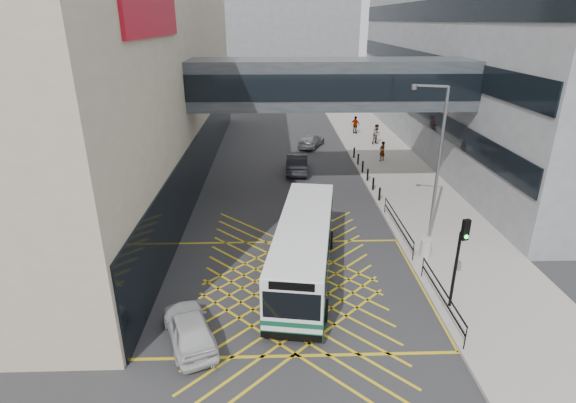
{
  "coord_description": "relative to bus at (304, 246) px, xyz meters",
  "views": [
    {
      "loc": [
        -0.68,
        -17.44,
        11.32
      ],
      "look_at": [
        0.0,
        4.0,
        2.6
      ],
      "focal_mm": 28.0,
      "sensor_mm": 36.0,
      "label": 1
    }
  ],
  "objects": [
    {
      "name": "bus",
      "position": [
        0.0,
        0.0,
        0.0
      ],
      "size": [
        3.87,
        10.41,
        2.85
      ],
      "rotation": [
        0.0,
        0.0,
        -0.15
      ],
      "color": "white",
      "rests_on": "ground"
    },
    {
      "name": "car_white",
      "position": [
        -4.59,
        -4.73,
        -0.87
      ],
      "size": [
        3.1,
        4.45,
        1.31
      ],
      "primitive_type": "imported",
      "rotation": [
        0.0,
        0.0,
        3.52
      ],
      "color": "silver",
      "rests_on": "ground"
    },
    {
      "name": "pedestrian_c",
      "position": [
        7.2,
        27.75,
        -0.46
      ],
      "size": [
        1.15,
        1.09,
        1.82
      ],
      "primitive_type": "imported",
      "rotation": [
        0.0,
        0.0,
        2.44
      ],
      "color": "gray",
      "rests_on": "pavement"
    },
    {
      "name": "box_junction",
      "position": [
        -0.66,
        -1.12,
        -1.52
      ],
      "size": [
        12.0,
        9.0,
        0.01
      ],
      "color": "gold",
      "rests_on": "ground"
    },
    {
      "name": "ground",
      "position": [
        -0.66,
        -1.12,
        -1.53
      ],
      "size": [
        120.0,
        120.0,
        0.0
      ],
      "primitive_type": "plane",
      "color": "#333335"
    },
    {
      "name": "kerb_railings",
      "position": [
        5.49,
        0.66,
        -0.65
      ],
      "size": [
        0.05,
        12.54,
        1.0
      ],
      "color": "black",
      "rests_on": "pavement"
    },
    {
      "name": "pedestrian_a",
      "position": [
        7.78,
        17.89,
        -0.53
      ],
      "size": [
        0.82,
        0.76,
        1.68
      ],
      "primitive_type": "imported",
      "rotation": [
        0.0,
        0.0,
        3.72
      ],
      "color": "gray",
      "rests_on": "pavement"
    },
    {
      "name": "bollards",
      "position": [
        5.59,
        13.88,
        -0.92
      ],
      "size": [
        0.14,
        10.14,
        0.9
      ],
      "color": "black",
      "rests_on": "pavement"
    },
    {
      "name": "pavement",
      "position": [
        8.34,
        13.88,
        -1.45
      ],
      "size": [
        6.0,
        54.0,
        0.16
      ],
      "primitive_type": "cube",
      "color": "#A49F96",
      "rests_on": "ground"
    },
    {
      "name": "car_dark",
      "position": [
        0.48,
        15.57,
        -0.77
      ],
      "size": [
        2.26,
        4.99,
        1.52
      ],
      "primitive_type": "imported",
      "rotation": [
        0.0,
        0.0,
        3.07
      ],
      "color": "black",
      "rests_on": "ground"
    },
    {
      "name": "litter_bin",
      "position": [
        6.24,
        1.27,
        -0.9
      ],
      "size": [
        0.54,
        0.54,
        0.94
      ],
      "primitive_type": "cylinder",
      "color": "#ADA89E",
      "rests_on": "pavement"
    },
    {
      "name": "street_lamp",
      "position": [
        7.04,
        3.61,
        3.29
      ],
      "size": [
        1.83,
        0.78,
        8.18
      ],
      "rotation": [
        0.0,
        0.0,
        -0.31
      ],
      "color": "slate",
      "rests_on": "pavement"
    },
    {
      "name": "traffic_light",
      "position": [
        5.99,
        -3.05,
        1.27
      ],
      "size": [
        0.32,
        0.48,
        4.05
      ],
      "rotation": [
        0.0,
        0.0,
        0.26
      ],
      "color": "black",
      "rests_on": "pavement"
    },
    {
      "name": "skybridge",
      "position": [
        2.34,
        10.88,
        5.97
      ],
      "size": [
        20.0,
        4.1,
        3.0
      ],
      "color": "#373C41",
      "rests_on": "ground"
    },
    {
      "name": "building_far",
      "position": [
        -2.66,
        58.88,
        7.47
      ],
      "size": [
        28.0,
        16.0,
        18.0
      ],
      "primitive_type": "cube",
      "color": "gray",
      "rests_on": "ground"
    },
    {
      "name": "building_whsmith",
      "position": [
        -18.64,
        14.88,
        6.47
      ],
      "size": [
        24.17,
        42.0,
        16.0
      ],
      "color": "#B9AA8F",
      "rests_on": "ground"
    },
    {
      "name": "building_right",
      "position": [
        23.32,
        22.88,
        8.47
      ],
      "size": [
        24.09,
        44.0,
        20.0
      ],
      "color": "gray",
      "rests_on": "ground"
    },
    {
      "name": "pedestrian_b",
      "position": [
        8.52,
        23.42,
        -0.42
      ],
      "size": [
        1.07,
        0.95,
        1.89
      ],
      "primitive_type": "imported",
      "rotation": [
        0.0,
        0.0,
        0.57
      ],
      "color": "gray",
      "rests_on": "pavement"
    },
    {
      "name": "car_silver",
      "position": [
        2.18,
        23.15,
        -0.89
      ],
      "size": [
        3.16,
        4.44,
        1.27
      ],
      "primitive_type": "imported",
      "rotation": [
        0.0,
        0.0,
        2.75
      ],
      "color": "gray",
      "rests_on": "ground"
    }
  ]
}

